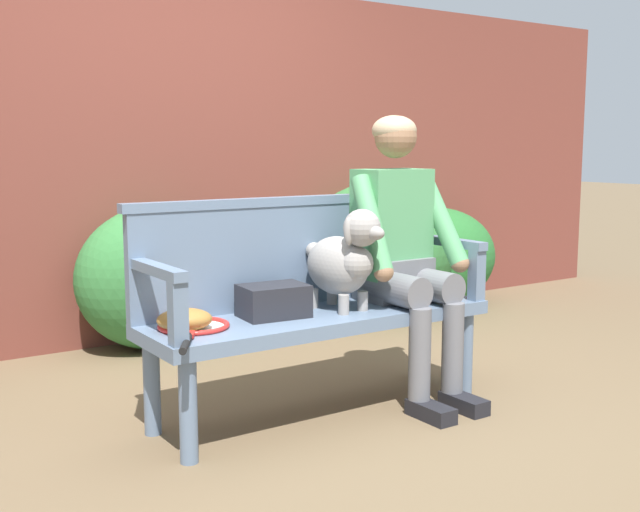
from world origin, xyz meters
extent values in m
plane|color=brown|center=(0.00, 0.00, 0.00)|extent=(40.00, 40.00, 0.00)
cube|color=brown|center=(0.00, 1.86, 1.10)|extent=(8.00, 0.30, 2.20)
ellipsoid|color=#337538|center=(1.48, 1.46, 0.47)|extent=(1.10, 1.03, 0.95)
ellipsoid|color=#337538|center=(-0.15, 1.49, 0.43)|extent=(0.98, 0.64, 0.85)
ellipsoid|color=#286B2D|center=(2.03, 1.48, 0.37)|extent=(1.02, 0.74, 0.74)
cube|color=slate|center=(0.00, 0.00, 0.44)|extent=(1.60, 0.48, 0.06)
cylinder|color=slate|center=(-0.72, -0.18, 0.20)|extent=(0.07, 0.07, 0.41)
cylinder|color=slate|center=(0.72, -0.18, 0.20)|extent=(0.07, 0.07, 0.41)
cylinder|color=slate|center=(-0.72, 0.18, 0.20)|extent=(0.07, 0.07, 0.41)
cylinder|color=slate|center=(0.72, 0.18, 0.20)|extent=(0.07, 0.07, 0.41)
cube|color=slate|center=(0.00, 0.21, 0.70)|extent=(1.60, 0.05, 0.46)
cube|color=slate|center=(0.00, 0.21, 0.95)|extent=(1.64, 0.06, 0.04)
cube|color=slate|center=(-0.76, -0.20, 0.59)|extent=(0.06, 0.06, 0.24)
cube|color=slate|center=(-0.76, 0.00, 0.73)|extent=(0.06, 0.48, 0.04)
cube|color=slate|center=(0.76, -0.20, 0.59)|extent=(0.06, 0.06, 0.24)
cube|color=slate|center=(0.76, 0.00, 0.73)|extent=(0.06, 0.48, 0.04)
cube|color=black|center=(0.36, -0.34, 0.04)|extent=(0.10, 0.24, 0.07)
cylinder|color=slate|center=(0.36, -0.26, 0.28)|extent=(0.10, 0.10, 0.42)
cylinder|color=slate|center=(0.36, -0.10, 0.55)|extent=(0.15, 0.31, 0.15)
cube|color=black|center=(0.56, -0.34, 0.04)|extent=(0.10, 0.24, 0.07)
cylinder|color=slate|center=(0.56, -0.26, 0.28)|extent=(0.10, 0.10, 0.42)
cylinder|color=slate|center=(0.56, -0.10, 0.55)|extent=(0.15, 0.31, 0.15)
cube|color=slate|center=(0.46, 0.05, 0.57)|extent=(0.32, 0.24, 0.20)
cube|color=#519960|center=(0.46, 0.07, 0.83)|extent=(0.34, 0.22, 0.52)
cylinder|color=#519960|center=(0.25, -0.04, 0.85)|extent=(0.14, 0.32, 0.45)
sphere|color=#936B4C|center=(0.23, -0.16, 0.65)|extent=(0.09, 0.09, 0.09)
cylinder|color=#519960|center=(0.67, -0.04, 0.85)|extent=(0.14, 0.32, 0.45)
sphere|color=#936B4C|center=(0.69, -0.16, 0.65)|extent=(0.09, 0.09, 0.09)
sphere|color=#936B4C|center=(0.46, 0.05, 1.24)|extent=(0.20, 0.20, 0.20)
ellipsoid|color=tan|center=(0.46, 0.06, 1.27)|extent=(0.21, 0.21, 0.14)
cylinder|color=gray|center=(0.06, -0.10, 0.51)|extent=(0.05, 0.05, 0.09)
cylinder|color=gray|center=(0.18, -0.08, 0.51)|extent=(0.05, 0.05, 0.09)
cylinder|color=gray|center=(0.02, 0.09, 0.51)|extent=(0.05, 0.05, 0.09)
cylinder|color=gray|center=(0.14, 0.11, 0.51)|extent=(0.05, 0.05, 0.09)
ellipsoid|color=gray|center=(0.10, 0.01, 0.67)|extent=(0.27, 0.36, 0.26)
sphere|color=gray|center=(0.12, -0.11, 0.69)|extent=(0.15, 0.15, 0.15)
sphere|color=gray|center=(0.12, -0.14, 0.85)|extent=(0.16, 0.16, 0.16)
ellipsoid|color=gray|center=(0.14, -0.21, 0.83)|extent=(0.08, 0.11, 0.06)
ellipsoid|color=gray|center=(0.05, -0.14, 0.83)|extent=(0.05, 0.05, 0.12)
ellipsoid|color=gray|center=(0.19, -0.12, 0.83)|extent=(0.05, 0.05, 0.12)
sphere|color=gray|center=(0.07, 0.16, 0.72)|extent=(0.08, 0.08, 0.08)
torus|color=red|center=(-0.60, 0.03, 0.48)|extent=(0.40, 0.40, 0.02)
cylinder|color=silver|center=(-0.60, 0.03, 0.47)|extent=(0.25, 0.25, 0.00)
cube|color=red|center=(-0.68, -0.11, 0.48)|extent=(0.07, 0.08, 0.02)
cylinder|color=black|center=(-0.75, -0.23, 0.48)|extent=(0.14, 0.20, 0.03)
ellipsoid|color=#9E6B2D|center=(-0.64, 0.01, 0.51)|extent=(0.27, 0.24, 0.09)
cube|color=#232328|center=(-0.22, 0.03, 0.54)|extent=(0.30, 0.23, 0.14)
camera|label=1|loc=(-1.89, -2.80, 1.20)|focal=43.76mm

